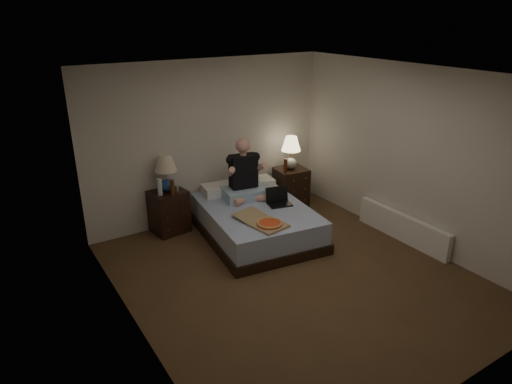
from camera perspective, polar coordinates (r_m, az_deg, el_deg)
floor at (r=5.91m, az=4.78°, el=-10.44°), size 4.00×4.50×0.00m
ceiling at (r=5.05m, az=5.69°, el=14.35°), size 4.00×4.50×0.00m
wall_back at (r=7.17m, az=-5.86°, el=6.36°), size 4.00×0.00×2.50m
wall_front at (r=4.00m, az=25.43°, el=-8.83°), size 4.00×0.00×2.50m
wall_left at (r=4.50m, az=-15.51°, el=-3.94°), size 0.00×4.50×2.50m
wall_right at (r=6.71m, az=18.93°, el=4.19°), size 0.00×4.50×2.50m
bed at (r=6.75m, az=0.02°, el=-3.74°), size 1.64×2.04×0.47m
nightstand_left at (r=6.99m, az=-10.82°, el=-2.39°), size 0.56×0.51×0.65m
nightstand_right at (r=7.83m, az=4.37°, el=0.64°), size 0.55×0.51×0.65m
lamp_left at (r=6.77m, az=-11.16°, el=2.29°), size 0.36×0.36×0.56m
lamp_right at (r=7.64m, az=4.37°, el=4.91°), size 0.40×0.40×0.56m
water_bottle at (r=6.71m, az=-11.94°, el=0.62°), size 0.07×0.07×0.25m
soda_can at (r=6.81m, az=-9.88°, el=0.42°), size 0.07×0.07×0.10m
beer_bottle_left at (r=6.68m, az=-10.42°, el=0.54°), size 0.06×0.06×0.23m
beer_bottle_right at (r=7.52m, az=3.73°, el=3.34°), size 0.06×0.06×0.23m
person at (r=6.82m, az=-1.45°, el=2.87°), size 0.73×0.62×0.93m
laptop at (r=6.70m, az=2.99°, el=-0.67°), size 0.39×0.35×0.24m
pizza_box at (r=6.05m, az=1.69°, el=-4.03°), size 0.52×0.82×0.08m
radiator at (r=7.00m, az=17.82°, el=-4.21°), size 0.10×1.60×0.40m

